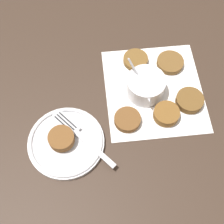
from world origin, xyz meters
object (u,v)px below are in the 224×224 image
sauce_bowl (146,86)px  serving_plate (66,142)px  fritter_on_plate (61,139)px  fork (77,133)px

sauce_bowl → serving_plate: 0.23m
sauce_bowl → fritter_on_plate: sauce_bowl is taller
serving_plate → fritter_on_plate: fritter_on_plate is taller
sauce_bowl → serving_plate: (0.12, -0.20, -0.02)m
sauce_bowl → fork: sauce_bowl is taller
fritter_on_plate → fork: bearing=112.9°
fritter_on_plate → fork: 0.04m
fritter_on_plate → sauce_bowl: bearing=120.2°
sauce_bowl → fork: 0.20m
serving_plate → fork: size_ratio=1.13×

